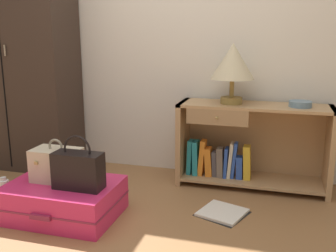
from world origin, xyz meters
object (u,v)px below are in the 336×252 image
Objects in this scene: bowl at (300,104)px; train_case at (57,165)px; table_lamp at (233,63)px; open_book_on_floor at (222,213)px; suitcase_large at (64,199)px; handbag at (78,170)px; wardrobe at (18,49)px; bottle at (4,191)px; bookshelf at (245,146)px.

train_case is at bearing -151.65° from bowl.
open_book_on_floor is (0.03, -0.57, -0.98)m from table_lamp.
bowl reaches higher than open_book_on_floor.
bowl is 1.01m from open_book_on_floor.
table_lamp is 0.64× the size of suitcase_large.
open_book_on_floor is (0.88, 0.36, -0.35)m from handbag.
table_lamp is 1.20× the size of open_book_on_floor.
table_lamp is 1.46× the size of train_case.
handbag is at bearing -40.78° from wardrobe.
bottle is (0.38, -0.80, -0.98)m from wardrobe.
bowl is (0.51, -0.00, -0.29)m from table_lamp.
train_case is 0.83× the size of open_book_on_floor.
open_book_on_floor is at bearing -86.70° from table_lamp.
bookshelf reaches higher than suitcase_large.
bowl is at bearing 34.24° from handbag.
bottle is (-1.51, -0.83, -0.89)m from table_lamp.
handbag is 1.75× the size of bottle.
train_case is at bearing -165.42° from open_book_on_floor.
bowl is at bearing -0.42° from table_lamp.
train_case is 0.22m from handbag.
train_case is 1.59× the size of bottle.
open_book_on_floor is at bearing 14.58° from train_case.
bottle reaches higher than open_book_on_floor.
wardrobe is 2.26m from open_book_on_floor.
table_lamp is 1.33× the size of handbag.
train_case is 0.91× the size of handbag.
train_case is at bearing -141.10° from table_lamp.
table_lamp is 2.77× the size of bowl.
bookshelf is 0.67m from table_lamp.
table_lamp is at bearing 38.90° from train_case.
wardrobe is 6.71× the size of train_case.
bowl is (2.41, 0.02, -0.38)m from wardrobe.
handbag is at bearing -8.67° from bottle.
bookshelf reaches higher than bottle.
bowl is 1.81m from train_case.
table_lamp is 0.59m from bowl.
handbag is (-0.85, -0.93, -0.63)m from table_lamp.
bowl is at bearing -4.11° from bookshelf.
train_case is 1.17m from open_book_on_floor.
table_lamp is at bearing 179.58° from bowl.
wardrobe is 2.44m from bowl.
bookshelf is 1.36m from handbag.
bottle is at bearing -151.30° from table_lamp.
suitcase_large is at bearing -31.76° from train_case.
wardrobe is 4.60× the size of table_lamp.
wardrobe reaches higher than table_lamp.
bookshelf is 3.70× the size of train_case.
bottle is (-1.64, -0.85, -0.24)m from bookshelf.
wardrobe reaches higher than open_book_on_floor.
bookshelf is (2.02, 0.05, -0.74)m from wardrobe.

